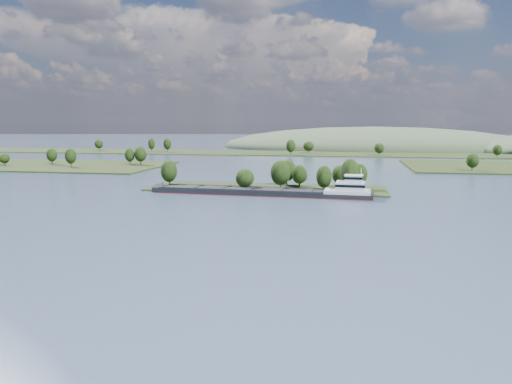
# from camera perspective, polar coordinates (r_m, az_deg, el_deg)

# --- Properties ---
(ground) EXTENTS (1800.00, 1800.00, 0.00)m
(ground) POSITION_cam_1_polar(r_m,az_deg,el_deg) (153.41, -2.46, -2.70)
(ground) COLOR #334158
(ground) RESTS_ON ground
(tree_island) EXTENTS (100.00, 30.00, 14.72)m
(tree_island) POSITION_cam_1_polar(r_m,az_deg,el_deg) (209.48, 2.91, 1.34)
(tree_island) COLOR black
(tree_island) RESTS_ON ground
(back_shoreline) EXTENTS (900.00, 60.00, 15.30)m
(back_shoreline) POSITION_cam_1_polar(r_m,az_deg,el_deg) (428.33, 7.03, 4.41)
(back_shoreline) COLOR black
(back_shoreline) RESTS_ON ground
(hill_west) EXTENTS (320.00, 160.00, 44.00)m
(hill_west) POSITION_cam_1_polar(r_m,az_deg,el_deg) (528.17, 13.39, 4.90)
(hill_west) COLOR #3C4E35
(hill_west) RESTS_ON ground
(cargo_barge) EXTENTS (87.91, 15.34, 11.83)m
(cargo_barge) POSITION_cam_1_polar(r_m,az_deg,el_deg) (194.63, 2.25, 0.09)
(cargo_barge) COLOR black
(cargo_barge) RESTS_ON ground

